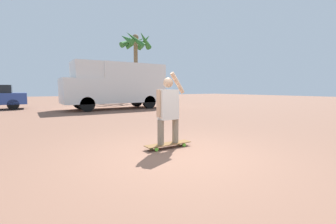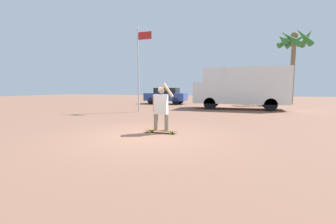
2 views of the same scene
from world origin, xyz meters
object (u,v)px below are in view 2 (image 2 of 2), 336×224
parked_car_blue (166,95)px  camper_van (242,87)px  skateboard (161,131)px  person_skateboarder (161,106)px  palm_tree_near_van (294,44)px  flagpole (139,65)px

parked_car_blue → camper_van: bearing=-26.2°
skateboard → parked_car_blue: (-4.46, 13.43, 0.72)m
parked_car_blue → person_skateboarder: bearing=-71.6°
camper_van → palm_tree_near_van: bearing=56.5°
skateboard → camper_van: (2.43, 10.04, 1.52)m
person_skateboarder → parked_car_blue: 14.15m
camper_van → palm_tree_near_van: (4.38, 6.61, 3.88)m
skateboard → camper_van: bearing=76.4°
skateboard → flagpole: bearing=121.5°
person_skateboarder → parked_car_blue: (-4.46, 13.43, -0.09)m
skateboard → palm_tree_near_van: 18.78m
skateboard → person_skateboarder: bearing=-180.0°
skateboard → camper_van: camper_van is taller
person_skateboarder → flagpole: size_ratio=0.30×
person_skateboarder → parked_car_blue: size_ratio=0.40×
camper_van → flagpole: (-6.06, -4.10, 1.35)m
skateboard → camper_van: 10.44m
palm_tree_near_van → skateboard: bearing=-112.2°
skateboard → parked_car_blue: bearing=108.4°
parked_car_blue → flagpole: size_ratio=0.76×
person_skateboarder → camper_van: camper_van is taller
camper_van → flagpole: 7.44m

